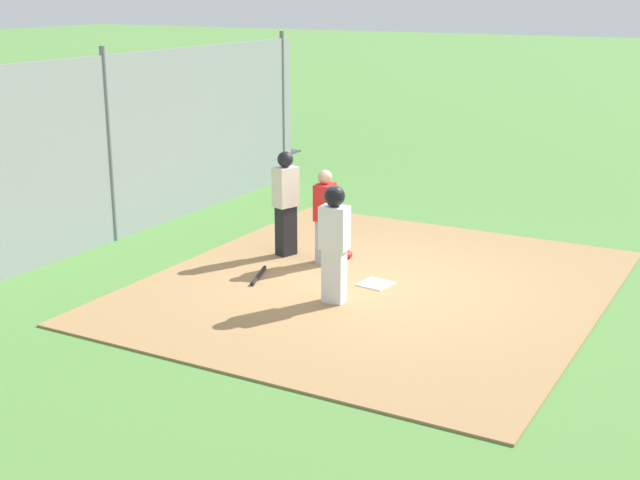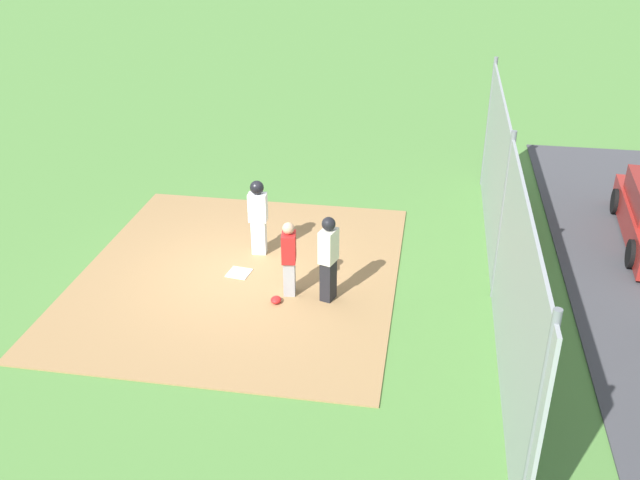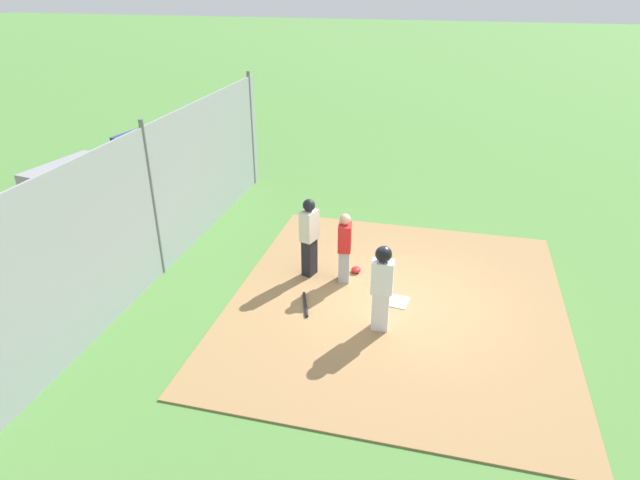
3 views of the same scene
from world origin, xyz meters
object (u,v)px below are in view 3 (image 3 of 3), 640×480
(baseball_bat, at_px, (305,304))
(parked_car_blue, at_px, (156,154))
(umpire, at_px, (309,236))
(home_plate, at_px, (397,301))
(runner, at_px, (382,283))
(parked_car_silver, at_px, (82,189))
(catcher, at_px, (345,247))
(catcher_mask, at_px, (356,270))

(baseball_bat, height_order, parked_car_blue, parked_car_blue)
(umpire, bearing_deg, home_plate, -0.68)
(runner, xyz_separation_m, baseball_bat, (-0.38, -1.51, -0.93))
(baseball_bat, height_order, parked_car_silver, parked_car_silver)
(catcher, height_order, umpire, umpire)
(umpire, distance_m, parked_car_silver, 7.12)
(home_plate, xyz_separation_m, catcher, (-0.57, -1.18, 0.77))
(baseball_bat, bearing_deg, home_plate, 88.92)
(parked_car_blue, bearing_deg, catcher_mask, 66.18)
(umpire, bearing_deg, catcher, 11.80)
(runner, distance_m, parked_car_blue, 10.77)
(catcher_mask, bearing_deg, catcher, -25.60)
(umpire, distance_m, catcher_mask, 1.31)
(catcher, relative_size, catcher_mask, 6.32)
(catcher, distance_m, catcher_mask, 0.84)
(catcher, distance_m, runner, 1.81)
(home_plate, height_order, baseball_bat, baseball_bat)
(catcher_mask, bearing_deg, home_plate, 46.05)
(home_plate, bearing_deg, catcher, -115.80)
(runner, relative_size, parked_car_silver, 0.38)
(catcher, relative_size, runner, 0.91)
(catcher_mask, height_order, parked_car_silver, parked_car_silver)
(home_plate, relative_size, baseball_bat, 0.53)
(catcher, xyz_separation_m, baseball_bat, (1.14, -0.53, -0.75))
(baseball_bat, distance_m, catcher_mask, 1.68)
(baseball_bat, bearing_deg, parked_car_silver, -133.13)
(parked_car_silver, bearing_deg, umpire, -96.31)
(parked_car_blue, distance_m, parked_car_silver, 3.37)
(catcher_mask, xyz_separation_m, parked_car_blue, (-4.95, -7.50, 0.52))
(umpire, xyz_separation_m, baseball_bat, (1.22, 0.24, -0.88))
(home_plate, xyz_separation_m, parked_car_silver, (-2.55, -8.81, 0.57))
(catcher, xyz_separation_m, parked_car_blue, (-5.34, -7.32, -0.20))
(catcher, distance_m, parked_car_blue, 9.06)
(catcher_mask, bearing_deg, runner, 22.63)
(home_plate, relative_size, runner, 0.26)
(home_plate, distance_m, catcher_mask, 1.38)
(catcher, bearing_deg, home_plate, -33.69)
(runner, xyz_separation_m, parked_car_blue, (-6.85, -8.29, -0.37))
(umpire, distance_m, baseball_bat, 1.52)
(catcher, distance_m, baseball_bat, 1.46)
(home_plate, relative_size, parked_car_blue, 0.10)
(catcher, relative_size, baseball_bat, 1.84)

